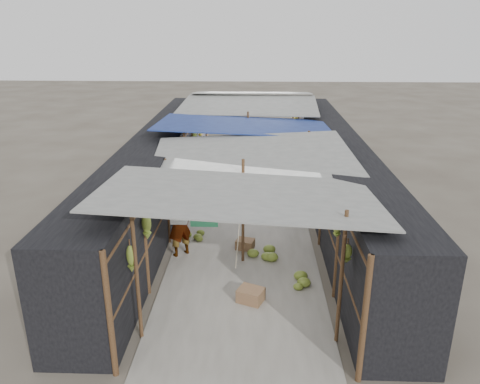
# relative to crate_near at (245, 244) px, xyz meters

# --- Properties ---
(ground) EXTENTS (80.00, 80.00, 0.00)m
(ground) POSITION_rel_crate_near_xyz_m (-0.04, -3.65, -0.13)
(ground) COLOR #6B6356
(ground) RESTS_ON ground
(aisle_slab) EXTENTS (3.60, 16.00, 0.02)m
(aisle_slab) POSITION_rel_crate_near_xyz_m (-0.04, 2.85, -0.12)
(aisle_slab) COLOR #9E998E
(aisle_slab) RESTS_ON ground
(stall_left) EXTENTS (1.40, 15.00, 2.30)m
(stall_left) POSITION_rel_crate_near_xyz_m (-2.74, 2.85, 1.02)
(stall_left) COLOR black
(stall_left) RESTS_ON ground
(stall_right) EXTENTS (1.40, 15.00, 2.30)m
(stall_right) POSITION_rel_crate_near_xyz_m (2.66, 2.85, 1.02)
(stall_right) COLOR black
(stall_right) RESTS_ON ground
(crate_near) EXTENTS (0.52, 0.45, 0.27)m
(crate_near) POSITION_rel_crate_near_xyz_m (0.00, 0.00, 0.00)
(crate_near) COLOR #8F6448
(crate_near) RESTS_ON ground
(crate_mid) EXTENTS (0.63, 0.58, 0.31)m
(crate_mid) POSITION_rel_crate_near_xyz_m (0.17, -2.42, 0.02)
(crate_mid) COLOR #8F6448
(crate_mid) RESTS_ON ground
(crate_back) EXTENTS (0.45, 0.38, 0.27)m
(crate_back) POSITION_rel_crate_near_xyz_m (0.04, 6.35, 0.00)
(crate_back) COLOR #8F6448
(crate_back) RESTS_ON ground
(black_basin) EXTENTS (0.56, 0.56, 0.17)m
(black_basin) POSITION_rel_crate_near_xyz_m (1.07, 6.16, -0.05)
(black_basin) COLOR black
(black_basin) RESTS_ON ground
(vendor_elderly) EXTENTS (0.74, 0.71, 1.70)m
(vendor_elderly) POSITION_rel_crate_near_xyz_m (-1.61, -0.38, 0.72)
(vendor_elderly) COLOR white
(vendor_elderly) RESTS_ON ground
(shopper_blue) EXTENTS (0.93, 0.79, 1.65)m
(shopper_blue) POSITION_rel_crate_near_xyz_m (-0.75, 2.92, 0.69)
(shopper_blue) COLOR #2258AA
(shopper_blue) RESTS_ON ground
(vendor_seated) EXTENTS (0.48, 0.61, 0.82)m
(vendor_seated) POSITION_rel_crate_near_xyz_m (1.34, 4.22, 0.28)
(vendor_seated) COLOR #4F4C45
(vendor_seated) RESTS_ON ground
(market_canopy) EXTENTS (5.62, 15.20, 2.77)m
(market_canopy) POSITION_rel_crate_near_xyz_m (-0.01, 3.18, 2.27)
(market_canopy) COLOR brown
(market_canopy) RESTS_ON ground
(hanging_bananas) EXTENTS (3.95, 13.44, 0.87)m
(hanging_bananas) POSITION_rel_crate_near_xyz_m (-0.06, 2.74, 1.52)
(hanging_bananas) COLOR olive
(hanging_bananas) RESTS_ON ground
(floor_bananas) EXTENTS (3.41, 6.77, 0.32)m
(floor_bananas) POSITION_rel_crate_near_xyz_m (0.26, 1.51, 0.01)
(floor_bananas) COLOR olive
(floor_bananas) RESTS_ON ground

